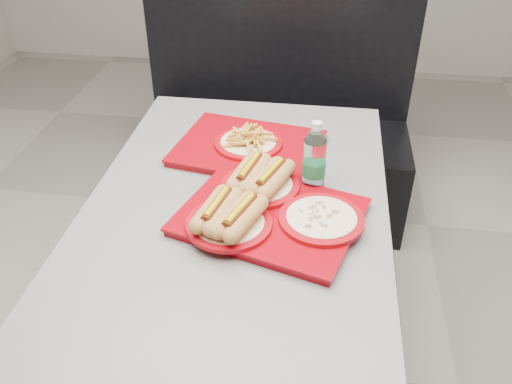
# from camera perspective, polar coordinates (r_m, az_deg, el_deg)

# --- Properties ---
(ground) EXTENTS (6.00, 6.00, 0.00)m
(ground) POSITION_cam_1_polar(r_m,az_deg,el_deg) (2.15, -1.63, -17.54)
(ground) COLOR gray
(ground) RESTS_ON ground
(diner_table) EXTENTS (0.92, 1.42, 0.75)m
(diner_table) POSITION_cam_1_polar(r_m,az_deg,el_deg) (1.73, -1.95, -5.60)
(diner_table) COLOR black
(diner_table) RESTS_ON ground
(booth_bench) EXTENTS (1.30, 0.57, 1.35)m
(booth_bench) POSITION_cam_1_polar(r_m,az_deg,el_deg) (2.73, 1.98, 6.29)
(booth_bench) COLOR black
(booth_bench) RESTS_ON ground
(tray_near) EXTENTS (0.58, 0.51, 0.11)m
(tray_near) POSITION_cam_1_polar(r_m,az_deg,el_deg) (1.54, 0.87, -1.61)
(tray_near) COLOR maroon
(tray_near) RESTS_ON diner_table
(tray_far) EXTENTS (0.53, 0.45, 0.09)m
(tray_far) POSITION_cam_1_polar(r_m,az_deg,el_deg) (1.86, -0.81, 5.00)
(tray_far) COLOR maroon
(tray_far) RESTS_ON diner_table
(water_bottle) EXTENTS (0.07, 0.07, 0.23)m
(water_bottle) POSITION_cam_1_polar(r_m,az_deg,el_deg) (1.64, 6.16, 3.27)
(water_bottle) COLOR silver
(water_bottle) RESTS_ON diner_table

